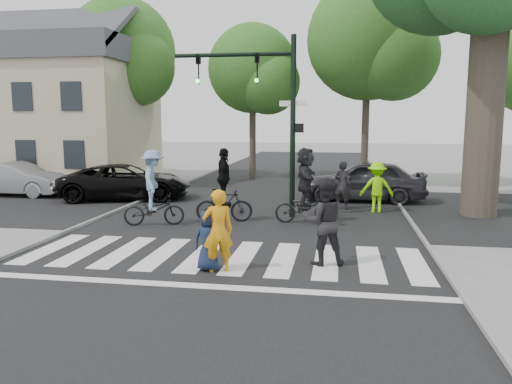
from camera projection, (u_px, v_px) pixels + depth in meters
ground at (212, 269)px, 11.07m from camera, size 120.00×120.00×0.00m
road_stem at (251, 223)px, 15.95m from camera, size 10.00×70.00×0.01m
road_cross at (265, 207)px, 18.88m from camera, size 70.00×10.00×0.01m
curb_left at (103, 216)px, 16.77m from camera, size 0.10×70.00×0.10m
curb_right at (415, 227)px, 15.12m from camera, size 0.10×70.00×0.10m
crosswalk at (219, 260)px, 11.72m from camera, size 10.00×3.85×0.01m
traffic_signal at (268, 100)px, 16.50m from camera, size 4.45×0.29×6.00m
bg_tree_0 at (45, 68)px, 28.04m from camera, size 5.46×5.20×8.97m
bg_tree_1 at (125, 56)px, 26.64m from camera, size 6.09×5.80×9.80m
bg_tree_2 at (256, 72)px, 26.74m from camera, size 5.04×4.80×8.40m
bg_tree_3 at (375, 43)px, 24.27m from camera, size 6.30×6.00×10.20m
house at (65, 109)px, 26.04m from camera, size 8.40×8.10×8.82m
pedestrian_woman at (218, 231)px, 10.72m from camera, size 0.78×0.66×1.81m
pedestrian_child at (208, 241)px, 10.84m from camera, size 0.70×0.49×1.35m
pedestrian_adult at (324, 222)px, 11.26m from camera, size 1.10×0.94×1.99m
cyclist_left at (153, 193)px, 15.45m from camera, size 1.97×1.35×2.36m
cyclist_mid at (224, 192)px, 16.01m from camera, size 1.88×1.16×2.38m
cyclist_right at (305, 190)px, 15.76m from camera, size 1.92×1.79×2.41m
car_suv at (126, 182)px, 20.57m from camera, size 5.69×3.66×1.46m
car_silver at (16, 179)px, 21.57m from camera, size 4.43×1.55×1.46m
car_grey at (364, 181)px, 20.13m from camera, size 4.92×2.05×1.66m
bystander_hivis at (377, 187)px, 17.63m from camera, size 1.20×0.73×1.80m
bystander_dark at (343, 185)px, 18.23m from camera, size 0.78×0.67×1.79m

